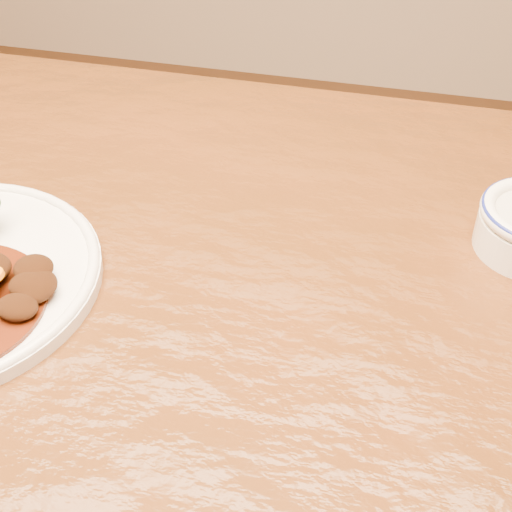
# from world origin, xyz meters

# --- Properties ---
(dining_table) EXTENTS (1.50, 0.90, 0.75)m
(dining_table) POSITION_xyz_m (0.00, 0.00, 0.67)
(dining_table) COLOR #50260E
(dining_table) RESTS_ON ground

